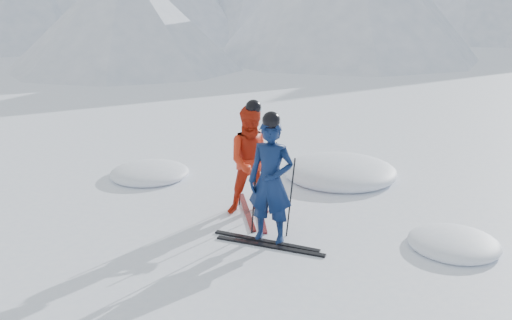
# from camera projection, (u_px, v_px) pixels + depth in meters

# --- Properties ---
(ground) EXTENTS (160.00, 160.00, 0.00)m
(ground) POSITION_uv_depth(u_px,v_px,m) (376.00, 253.00, 7.84)
(ground) COLOR white
(ground) RESTS_ON ground
(skier_blue) EXTENTS (0.73, 0.51, 1.89)m
(skier_blue) POSITION_uv_depth(u_px,v_px,m) (271.00, 182.00, 7.97)
(skier_blue) COLOR #0B1C44
(skier_blue) RESTS_ON ground
(skier_red) EXTENTS (1.10, 1.00, 1.86)m
(skier_red) POSITION_uv_depth(u_px,v_px,m) (253.00, 161.00, 9.04)
(skier_red) COLOR red
(skier_red) RESTS_ON ground
(pole_blue_left) EXTENTS (0.13, 0.09, 1.26)m
(pole_blue_left) POSITION_uv_depth(u_px,v_px,m) (254.00, 196.00, 8.28)
(pole_blue_left) COLOR black
(pole_blue_left) RESTS_ON ground
(pole_blue_right) EXTENTS (0.13, 0.07, 1.26)m
(pole_blue_right) POSITION_uv_depth(u_px,v_px,m) (291.00, 198.00, 8.23)
(pole_blue_right) COLOR black
(pole_blue_right) RESTS_ON ground
(pole_red_left) EXTENTS (0.12, 0.10, 1.24)m
(pole_red_left) POSITION_uv_depth(u_px,v_px,m) (241.00, 173.00, 9.44)
(pole_red_left) COLOR black
(pole_red_left) RESTS_ON ground
(pole_red_right) EXTENTS (0.12, 0.09, 1.24)m
(pole_red_right) POSITION_uv_depth(u_px,v_px,m) (273.00, 178.00, 9.18)
(pole_red_right) COLOR black
(pole_red_right) RESTS_ON ground
(ski_worn_left) EXTENTS (0.79, 1.58, 0.03)m
(ski_worn_left) POSITION_uv_depth(u_px,v_px,m) (247.00, 211.00, 9.33)
(ski_worn_left) COLOR black
(ski_worn_left) RESTS_ON ground
(ski_worn_right) EXTENTS (0.68, 1.62, 0.03)m
(ski_worn_right) POSITION_uv_depth(u_px,v_px,m) (260.00, 213.00, 9.27)
(ski_worn_right) COLOR black
(ski_worn_right) RESTS_ON ground
(ski_loose_a) EXTENTS (1.70, 0.31, 0.03)m
(ski_loose_a) POSITION_uv_depth(u_px,v_px,m) (266.00, 241.00, 8.19)
(ski_loose_a) COLOR black
(ski_loose_a) RESTS_ON ground
(ski_loose_b) EXTENTS (1.70, 0.25, 0.03)m
(ski_loose_b) POSITION_uv_depth(u_px,v_px,m) (270.00, 246.00, 8.02)
(ski_loose_b) COLOR black
(ski_loose_b) RESTS_ON ground
(snow_lumps) EXTENTS (7.33, 4.67, 0.51)m
(snow_lumps) POSITION_uv_depth(u_px,v_px,m) (307.00, 183.00, 10.80)
(snow_lumps) COLOR white
(snow_lumps) RESTS_ON ground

